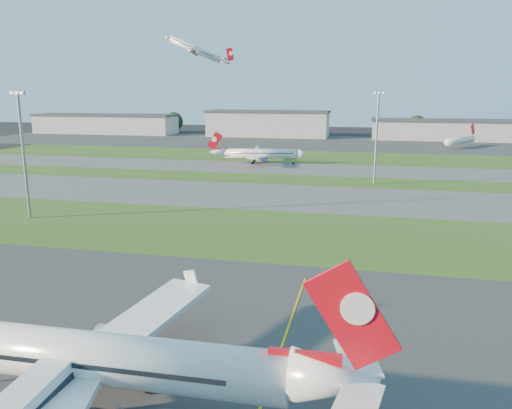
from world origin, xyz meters
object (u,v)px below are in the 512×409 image
(airliner_parked, at_px, (94,359))
(light_mast_west, at_px, (23,147))
(mini_jet_near, at_px, (460,140))
(light_mast_centre, at_px, (377,132))
(airliner_taxiing, at_px, (261,154))

(airliner_parked, bearing_deg, light_mast_west, 129.44)
(mini_jet_near, bearing_deg, airliner_parked, -162.46)
(mini_jet_near, relative_size, light_mast_centre, 0.96)
(light_mast_west, relative_size, light_mast_centre, 1.00)
(airliner_parked, xyz_separation_m, light_mast_west, (-46.84, 54.85, 10.37))
(airliner_taxiing, relative_size, light_mast_centre, 1.28)
(airliner_parked, relative_size, airliner_taxiing, 1.22)
(light_mast_centre, bearing_deg, light_mast_west, -141.34)
(light_mast_centre, bearing_deg, airliner_taxiing, 140.34)
(airliner_parked, distance_m, mini_jet_near, 228.08)
(mini_jet_near, bearing_deg, airliner_taxiing, 166.63)
(airliner_parked, relative_size, mini_jet_near, 1.64)
(mini_jet_near, distance_m, light_mast_west, 198.22)
(mini_jet_near, distance_m, light_mast_centre, 116.07)
(airliner_taxiing, xyz_separation_m, mini_jet_near, (80.62, 74.89, -0.37))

